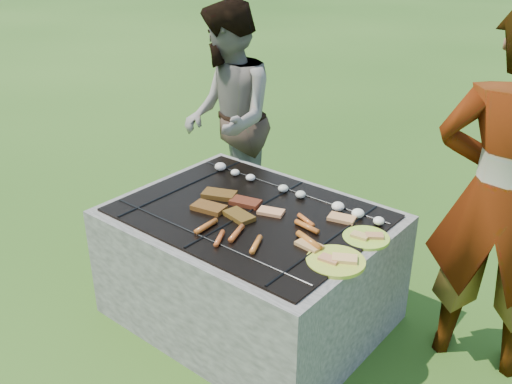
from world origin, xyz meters
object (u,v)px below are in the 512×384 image
plate_near (336,261)px  cook (503,200)px  plate_far (366,238)px  bystander (228,120)px  fire_pit (250,269)px

plate_near → cook: 0.75m
plate_far → bystander: 1.44m
fire_pit → plate_far: 0.66m
plate_near → bystander: bearing=148.8°
cook → bystander: 1.81m
bystander → fire_pit: bearing=3.2°
cook → bystander: (-1.79, 0.25, -0.09)m
plate_near → bystander: bystander is taller
fire_pit → bystander: bystander is taller
plate_far → cook: cook is taller
plate_near → bystander: size_ratio=0.19×
fire_pit → bystander: 1.13m
fire_pit → bystander: bearing=137.7°
fire_pit → plate_far: plate_far is taller
plate_far → cook: bearing=32.4°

